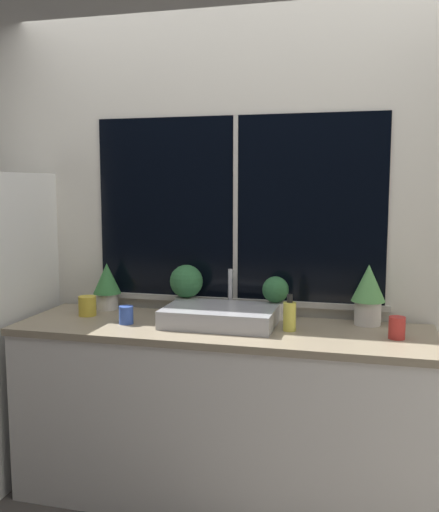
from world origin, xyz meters
name	(u,v)px	position (x,y,z in m)	size (l,w,h in m)	color
wall_back	(237,228)	(0.00, 0.66, 1.35)	(8.00, 0.09, 2.70)	silver
wall_left	(4,215)	(-2.04, 1.50, 1.35)	(0.06, 7.00, 2.70)	silver
counter	(221,413)	(0.00, 0.29, 0.45)	(2.05, 0.61, 0.89)	white
sink	(220,316)	(-0.01, 0.33, 0.94)	(0.55, 0.42, 0.25)	#ADADB2
potted_plant_far_left	(107,284)	(-0.71, 0.52, 1.04)	(0.15, 0.15, 0.26)	silver
potted_plant_center_left	(186,286)	(-0.25, 0.52, 1.04)	(0.18, 0.18, 0.27)	silver
potted_plant_center_right	(275,294)	(0.24, 0.52, 1.02)	(0.14, 0.14, 0.22)	silver
potted_plant_far_right	(368,291)	(0.70, 0.52, 1.06)	(0.17, 0.17, 0.30)	silver
soap_bottle	(290,316)	(0.34, 0.30, 0.97)	(0.06, 0.06, 0.18)	#DBD14C
mug_red	(397,328)	(0.83, 0.28, 0.94)	(0.07, 0.07, 0.10)	#B72D28
mug_blue	(126,315)	(-0.47, 0.23, 0.94)	(0.07, 0.07, 0.09)	#3351AD
mug_yellow	(87,306)	(-0.75, 0.35, 0.94)	(0.09, 0.09, 0.10)	gold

